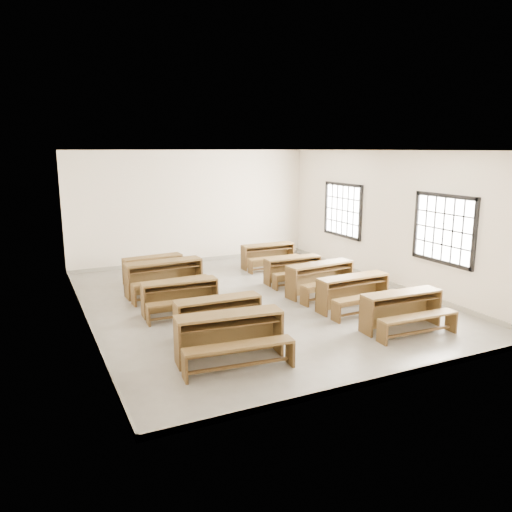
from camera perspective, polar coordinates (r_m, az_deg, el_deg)
name	(u,v)px	position (r m, az deg, el deg)	size (l,w,h in m)	color
room	(260,202)	(10.45, 0.45, 6.18)	(8.50, 8.50, 3.20)	gray
desk_set_0	(230,334)	(7.80, -2.96, -8.85)	(1.75, 1.03, 0.75)	brown
desk_set_1	(219,314)	(8.79, -4.26, -6.67)	(1.54, 0.83, 0.69)	brown
desk_set_2	(180,295)	(10.04, -8.63, -4.39)	(1.53, 0.84, 0.68)	brown
desk_set_3	(165,275)	(11.39, -10.40, -2.17)	(1.76, 0.98, 0.77)	brown
desk_set_4	(154,267)	(12.50, -11.61, -1.28)	(1.52, 0.90, 0.65)	brown
desk_set_5	(403,308)	(9.46, 16.42, -5.74)	(1.58, 0.87, 0.70)	brown
desk_set_6	(354,290)	(10.36, 11.16, -3.88)	(1.59, 0.87, 0.70)	brown
desk_set_7	(321,277)	(11.26, 7.47, -2.37)	(1.70, 1.01, 0.73)	brown
desk_set_8	(293,268)	(12.25, 4.29, -1.37)	(1.44, 0.77, 0.64)	brown
desk_set_9	(268,254)	(13.74, 1.43, 0.22)	(1.49, 0.80, 0.66)	brown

